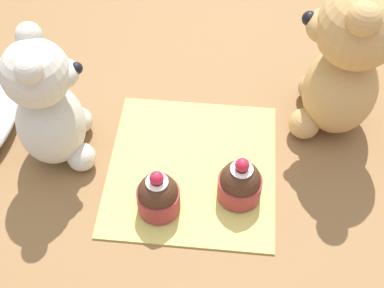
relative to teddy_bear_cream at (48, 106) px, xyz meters
name	(u,v)px	position (x,y,z in m)	size (l,w,h in m)	color
ground_plane	(192,169)	(-0.01, -0.19, -0.09)	(4.00, 4.00, 0.00)	olive
knitted_placemat	(192,167)	(-0.01, -0.19, -0.09)	(0.25, 0.23, 0.01)	#E0D166
teddy_bear_cream	(48,106)	(0.00, 0.00, 0.00)	(0.13, 0.12, 0.20)	beige
teddy_bear_tan	(345,63)	(0.10, -0.39, 0.02)	(0.14, 0.13, 0.24)	tan
cupcake_near_cream_bear	(158,195)	(-0.09, -0.15, -0.06)	(0.06, 0.06, 0.08)	#993333
cupcake_near_tan_bear	(240,183)	(-0.05, -0.26, -0.06)	(0.06, 0.06, 0.08)	#993333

